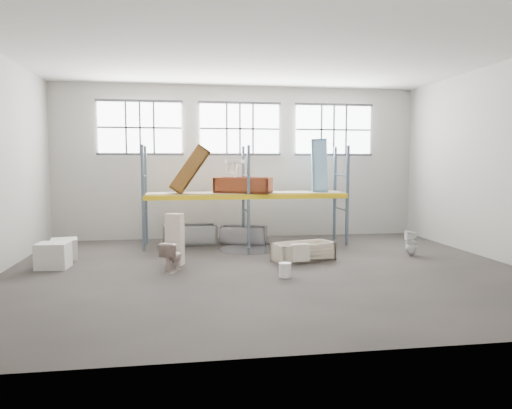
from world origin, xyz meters
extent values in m
cube|color=#443E3A|center=(0.00, 0.00, -0.05)|extent=(12.00, 10.00, 0.10)
cube|color=silver|center=(0.00, 0.00, 5.05)|extent=(12.00, 10.00, 0.10)
cube|color=#ABA89F|center=(0.00, 5.05, 2.50)|extent=(12.00, 0.10, 5.00)
cube|color=#9C9990|center=(0.00, -5.05, 2.50)|extent=(12.00, 0.10, 5.00)
cube|color=#B6B3A9|center=(6.05, 0.00, 2.50)|extent=(0.10, 10.00, 5.00)
cube|color=white|center=(-3.20, 4.94, 3.60)|extent=(2.60, 0.04, 1.60)
cube|color=white|center=(0.00, 4.94, 3.60)|extent=(2.60, 0.04, 1.60)
cube|color=white|center=(3.20, 4.94, 3.60)|extent=(2.60, 0.04, 1.60)
cube|color=slate|center=(-3.00, 2.90, 1.50)|extent=(0.08, 0.08, 3.00)
cube|color=slate|center=(-3.00, 4.10, 1.50)|extent=(0.08, 0.08, 3.00)
cube|color=slate|center=(0.00, 2.90, 1.50)|extent=(0.08, 0.08, 3.00)
cube|color=slate|center=(0.00, 4.10, 1.50)|extent=(0.08, 0.08, 3.00)
cube|color=slate|center=(3.00, 2.90, 1.50)|extent=(0.08, 0.08, 3.00)
cube|color=slate|center=(3.00, 4.10, 1.50)|extent=(0.08, 0.08, 3.00)
cube|color=yellow|center=(0.00, 2.90, 1.50)|extent=(6.00, 0.10, 0.14)
cube|color=yellow|center=(0.00, 4.10, 1.50)|extent=(6.00, 0.10, 0.14)
cube|color=gray|center=(0.00, 3.50, 1.58)|extent=(5.90, 1.10, 0.03)
cylinder|color=black|center=(0.00, 2.70, 0.00)|extent=(1.80, 1.80, 0.00)
cube|color=white|center=(0.95, 0.52, 0.28)|extent=(0.47, 0.25, 0.43)
imported|color=beige|center=(0.66, 0.73, 0.16)|extent=(0.62, 0.62, 0.16)
imported|color=beige|center=(-2.17, 0.16, 0.35)|extent=(0.61, 0.78, 0.70)
cube|color=beige|center=(-2.11, 0.85, 0.63)|extent=(0.48, 0.40, 1.26)
imported|color=white|center=(4.18, 1.10, 0.34)|extent=(0.37, 0.37, 0.68)
imported|color=white|center=(-0.35, 3.34, 2.09)|extent=(0.73, 0.65, 0.54)
cylinder|color=white|center=(0.28, -0.79, 0.16)|extent=(0.31, 0.31, 0.32)
cube|color=silver|center=(-4.95, 0.93, 0.30)|extent=(0.75, 0.66, 0.61)
cube|color=beige|center=(-4.94, 1.99, 0.27)|extent=(0.76, 0.76, 0.53)
camera|label=1|loc=(-1.94, -10.89, 2.50)|focal=33.75mm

